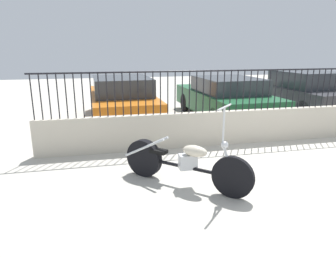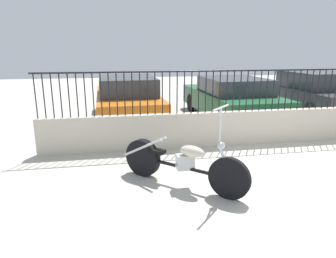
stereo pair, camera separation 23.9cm
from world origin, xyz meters
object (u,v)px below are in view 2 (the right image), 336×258
at_px(car_orange, 127,99).
at_px(car_green, 231,98).
at_px(motorcycle_black, 176,162).
at_px(car_dark_grey, 311,92).

relative_size(car_orange, car_green, 1.00).
height_order(motorcycle_black, car_orange, motorcycle_black).
xyz_separation_m(motorcycle_black, car_orange, (-0.57, 4.72, 0.29)).
bearing_deg(car_green, car_dark_grey, -83.63).
distance_m(car_orange, car_dark_grey, 6.29).
distance_m(motorcycle_black, car_green, 5.10).
xyz_separation_m(motorcycle_black, car_green, (2.65, 4.34, 0.28)).
distance_m(motorcycle_black, car_orange, 4.76).
bearing_deg(motorcycle_black, car_green, 101.24).
bearing_deg(car_green, car_orange, 81.18).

